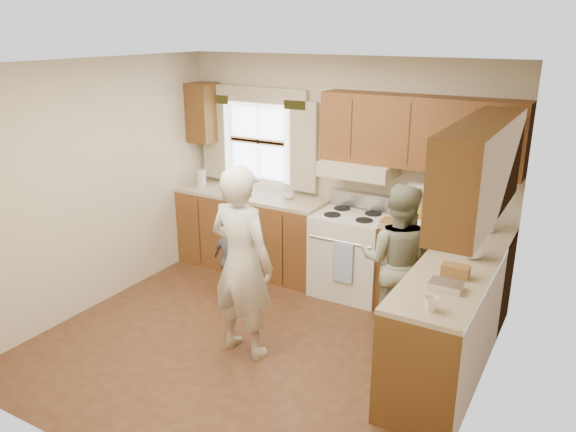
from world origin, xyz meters
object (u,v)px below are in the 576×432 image
Objects in this scene: woman_right at (397,261)px; child at (231,261)px; woman_left at (242,263)px; stove at (352,252)px.

child is (-1.75, -0.18, -0.30)m from woman_right.
woman_left reaches higher than child.
stove reaches higher than child.
woman_left is 1.98× the size of child.
woman_right is 1.69× the size of child.
woman_right is (1.05, 0.98, -0.12)m from woman_left.
woman_left is at bearing -102.58° from stove.
stove is 1.30m from child.
child is at bearing -43.81° from woman_left.
stove is 1.66m from woman_left.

